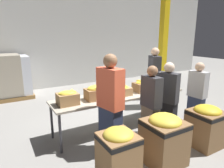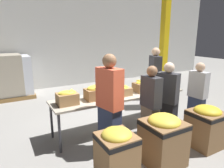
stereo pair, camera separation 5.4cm
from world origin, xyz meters
name	(u,v)px [view 2 (the right image)]	position (x,y,z in m)	size (l,w,h in m)	color
ground_plane	(120,128)	(0.00, 0.00, 0.00)	(30.00, 30.00, 0.00)	gray
wall_back	(62,37)	(0.00, 4.50, 2.00)	(16.00, 0.08, 4.00)	#B7B7B2
sorting_table	(121,97)	(0.00, 0.00, 0.75)	(3.06, 0.75, 0.80)	#B2A893
banana_box_0	(67,97)	(-1.22, -0.03, 0.94)	(0.38, 0.32, 0.28)	#A37A4C
banana_box_1	(96,92)	(-0.59, -0.01, 0.95)	(0.47, 0.31, 0.30)	olive
banana_box_2	(121,91)	(-0.02, -0.06, 0.91)	(0.42, 0.28, 0.24)	tan
banana_box_3	(142,86)	(0.57, -0.02, 0.93)	(0.38, 0.31, 0.28)	olive
banana_box_4	(162,82)	(1.25, 0.03, 0.93)	(0.40, 0.29, 0.26)	#A37A4C
volunteer_0	(154,78)	(1.58, 0.71, 0.87)	(0.40, 0.52, 1.75)	black
volunteer_1	(110,106)	(-0.67, -0.71, 0.89)	(0.33, 0.52, 1.79)	#2D3856
volunteer_2	(167,101)	(0.64, -0.76, 0.78)	(0.34, 0.47, 1.57)	black
volunteer_3	(197,96)	(1.57, -0.77, 0.75)	(0.23, 0.42, 1.50)	#2D3856
volunteer_4	(150,105)	(0.20, -0.77, 0.76)	(0.21, 0.41, 1.53)	#6B604C
donation_bin_0	(116,154)	(-0.95, -1.43, 0.44)	(0.51, 0.51, 0.83)	olive
donation_bin_1	(163,138)	(-0.07, -1.43, 0.45)	(0.61, 0.61, 0.86)	olive
donation_bin_2	(206,125)	(1.01, -1.43, 0.43)	(0.58, 0.58, 0.81)	olive
support_pillar	(164,38)	(2.34, 1.19, 2.00)	(0.21, 0.21, 4.00)	yellow
pallet_stack_0	(15,77)	(-1.88, 3.81, 0.69)	(1.13, 1.13, 1.40)	olive
pallet_stack_2	(5,77)	(-2.16, 3.80, 0.72)	(1.13, 1.13, 1.46)	olive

